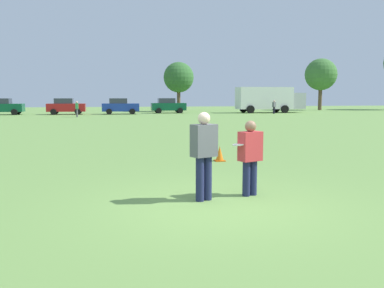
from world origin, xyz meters
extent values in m
plane|color=#6B9347|center=(0.00, 0.00, 0.00)|extent=(150.39, 150.39, 0.00)
cylinder|color=#1E234C|center=(-0.27, 0.35, 0.44)|extent=(0.17, 0.17, 0.87)
cylinder|color=#1E234C|center=(-0.10, 0.42, 0.44)|extent=(0.17, 0.17, 0.87)
cube|color=#595960|center=(-0.18, 0.39, 1.18)|extent=(0.55, 0.44, 0.63)
sphere|color=beige|center=(-0.18, 0.39, 1.61)|extent=(0.24, 0.24, 0.24)
cylinder|color=#1E234C|center=(0.92, 0.62, 0.36)|extent=(0.16, 0.16, 0.72)
cylinder|color=#1E234C|center=(0.75, 0.57, 0.36)|extent=(0.16, 0.16, 0.72)
cube|color=red|center=(0.84, 0.59, 1.02)|extent=(0.52, 0.40, 0.60)
sphere|color=#8C664C|center=(0.84, 0.59, 1.43)|extent=(0.23, 0.23, 0.23)
cylinder|color=white|center=(0.59, 0.57, 1.07)|extent=(0.27, 0.27, 0.06)
cube|color=#D8590C|center=(1.45, 5.12, 0.01)|extent=(0.32, 0.32, 0.03)
cone|color=orange|center=(1.45, 5.12, 0.26)|extent=(0.24, 0.24, 0.45)
cube|color=#0C4C2D|center=(-13.28, 42.09, 0.78)|extent=(4.22, 1.85, 0.90)
cube|color=#2D333D|center=(-13.53, 42.09, 1.50)|extent=(2.02, 1.66, 0.64)
cylinder|color=black|center=(-11.97, 43.07, 0.33)|extent=(0.66, 0.23, 0.66)
cylinder|color=black|center=(-11.99, 41.07, 0.33)|extent=(0.66, 0.23, 0.66)
cube|color=maroon|center=(-6.50, 41.53, 0.78)|extent=(4.22, 1.85, 0.90)
cube|color=#2D333D|center=(-6.75, 41.53, 1.50)|extent=(2.02, 1.66, 0.64)
cylinder|color=black|center=(-5.18, 42.52, 0.33)|extent=(0.66, 0.23, 0.66)
cylinder|color=black|center=(-5.21, 40.52, 0.33)|extent=(0.66, 0.23, 0.66)
cylinder|color=black|center=(-7.79, 42.55, 0.33)|extent=(0.66, 0.23, 0.66)
cylinder|color=black|center=(-7.81, 40.55, 0.33)|extent=(0.66, 0.23, 0.66)
cube|color=navy|center=(-0.45, 41.16, 0.78)|extent=(4.22, 1.85, 0.90)
cube|color=#2D333D|center=(-0.70, 41.16, 1.50)|extent=(2.02, 1.66, 0.64)
cylinder|color=black|center=(0.86, 42.14, 0.33)|extent=(0.66, 0.23, 0.66)
cylinder|color=black|center=(0.84, 40.14, 0.33)|extent=(0.66, 0.23, 0.66)
cylinder|color=black|center=(-1.74, 42.17, 0.33)|extent=(0.66, 0.23, 0.66)
cylinder|color=black|center=(-1.76, 40.17, 0.33)|extent=(0.66, 0.23, 0.66)
cube|color=#0C4C2D|center=(5.43, 43.10, 0.78)|extent=(4.22, 1.85, 0.90)
cube|color=#2D333D|center=(5.18, 43.10, 1.50)|extent=(2.02, 1.66, 0.64)
cylinder|color=black|center=(6.75, 44.08, 0.33)|extent=(0.66, 0.23, 0.66)
cylinder|color=black|center=(6.72, 42.09, 0.33)|extent=(0.66, 0.23, 0.66)
cylinder|color=black|center=(4.14, 44.12, 0.33)|extent=(0.66, 0.23, 0.66)
cylinder|color=black|center=(4.12, 42.12, 0.33)|extent=(0.66, 0.23, 0.66)
cube|color=white|center=(17.25, 41.52, 1.83)|extent=(6.83, 2.58, 2.70)
cube|color=#B2B2B7|center=(21.45, 41.47, 1.48)|extent=(1.83, 2.32, 2.00)
cylinder|color=black|center=(19.47, 42.87, 0.48)|extent=(0.96, 0.29, 0.96)
cylinder|color=black|center=(19.44, 40.13, 0.48)|extent=(0.96, 0.29, 0.96)
cylinder|color=black|center=(15.05, 42.92, 0.48)|extent=(0.96, 0.29, 0.96)
cylinder|color=black|center=(15.02, 40.18, 0.48)|extent=(0.96, 0.29, 0.96)
cylinder|color=#4C4C51|center=(-4.90, 35.10, 0.40)|extent=(0.15, 0.15, 0.80)
cylinder|color=#4C4C51|center=(-4.91, 34.94, 0.40)|extent=(0.15, 0.15, 0.80)
cube|color=#338C4C|center=(-4.90, 35.02, 1.08)|extent=(0.25, 0.43, 0.56)
sphere|color=#D8AD8C|center=(-4.90, 35.02, 1.46)|extent=(0.22, 0.22, 0.22)
cylinder|color=black|center=(17.54, 38.86, 0.40)|extent=(0.15, 0.15, 0.80)
cylinder|color=black|center=(17.40, 38.78, 0.40)|extent=(0.15, 0.15, 0.80)
cube|color=#595960|center=(17.47, 38.82, 1.09)|extent=(0.50, 0.44, 0.57)
sphere|color=#D8AD8C|center=(17.47, 38.82, 1.48)|extent=(0.22, 0.22, 0.22)
cylinder|color=brown|center=(7.61, 48.29, 1.43)|extent=(0.48, 0.48, 2.87)
sphere|color=#33662D|center=(7.61, 48.29, 4.61)|extent=(4.10, 4.10, 4.10)
cylinder|color=brown|center=(29.33, 49.60, 1.65)|extent=(0.55, 0.55, 3.29)
sphere|color=#3D7033|center=(29.33, 49.60, 5.30)|extent=(4.71, 4.71, 4.71)
camera|label=1|loc=(-2.01, -7.32, 2.03)|focal=38.60mm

